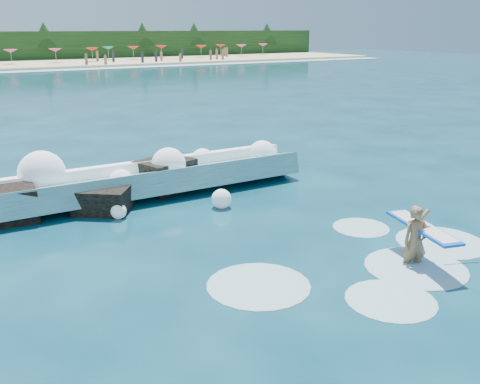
% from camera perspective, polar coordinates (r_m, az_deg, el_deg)
% --- Properties ---
extents(ground, '(200.00, 200.00, 0.00)m').
position_cam_1_polar(ground, '(13.22, -1.09, -8.18)').
color(ground, '#072B3F').
rests_on(ground, ground).
extents(breaking_wave, '(16.12, 2.60, 1.39)m').
position_cam_1_polar(breaking_wave, '(18.51, -16.74, 0.19)').
color(breaking_wave, teal).
rests_on(breaking_wave, ground).
extents(rock_cluster, '(8.00, 3.22, 1.30)m').
position_cam_1_polar(rock_cluster, '(18.21, -16.32, -0.29)').
color(rock_cluster, black).
rests_on(rock_cluster, ground).
extents(surfer_with_board, '(1.27, 2.99, 1.83)m').
position_cam_1_polar(surfer_with_board, '(13.93, 18.36, -4.73)').
color(surfer_with_board, olive).
rests_on(surfer_with_board, ground).
extents(wave_spray, '(15.24, 4.40, 1.87)m').
position_cam_1_polar(wave_spray, '(18.21, -18.82, 1.03)').
color(wave_spray, white).
rests_on(wave_spray, ground).
extents(surf_foam, '(8.95, 5.44, 0.13)m').
position_cam_1_polar(surf_foam, '(13.96, 15.31, -7.41)').
color(surf_foam, silver).
rests_on(surf_foam, ground).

